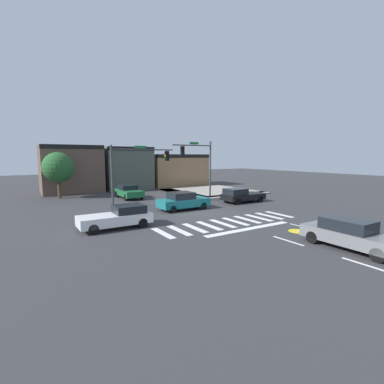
{
  "coord_description": "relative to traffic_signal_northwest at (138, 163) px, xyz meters",
  "views": [
    {
      "loc": [
        -12.22,
        -19.15,
        4.57
      ],
      "look_at": [
        0.5,
        1.14,
        1.48
      ],
      "focal_mm": 26.04,
      "sensor_mm": 36.0,
      "label": 1
    }
  ],
  "objects": [
    {
      "name": "lane_markings",
      "position": [
        3.97,
        -17.09,
        -3.92
      ],
      "size": [
        6.8,
        20.25,
        0.01
      ],
      "color": "white",
      "rests_on": "ground_plane"
    },
    {
      "name": "storefront_row",
      "position": [
        4.22,
        13.74,
        -1.17
      ],
      "size": [
        22.91,
        6.29,
        5.92
      ],
      "color": "brown",
      "rests_on": "ground_plane"
    },
    {
      "name": "car_teal",
      "position": [
        2.52,
        -3.79,
        -3.17
      ],
      "size": [
        4.37,
        1.93,
        1.52
      ],
      "color": "#196B70",
      "rests_on": "ground_plane"
    },
    {
      "name": "car_black",
      "position": [
        9.34,
        -3.62,
        -3.21
      ],
      "size": [
        4.37,
        1.94,
        1.43
      ],
      "color": "black",
      "rests_on": "ground_plane"
    },
    {
      "name": "car_gray",
      "position": [
        4.36,
        -17.05,
        -3.17
      ],
      "size": [
        1.71,
        4.65,
        1.5
      ],
      "rotation": [
        0.0,
        0.0,
        1.57
      ],
      "color": "slate",
      "rests_on": "ground_plane"
    },
    {
      "name": "crosswalk_near",
      "position": [
        2.87,
        -9.57,
        -3.92
      ],
      "size": [
        10.65,
        2.68,
        0.01
      ],
      "color": "silver",
      "rests_on": "ground_plane"
    },
    {
      "name": "car_green",
      "position": [
        0.79,
        4.98,
        -3.18
      ],
      "size": [
        1.93,
        4.31,
        1.44
      ],
      "rotation": [
        0.0,
        0.0,
        -1.57
      ],
      "color": "#1E6638",
      "rests_on": "ground_plane"
    },
    {
      "name": "traffic_signal_northwest",
      "position": [
        0.0,
        0.0,
        0.0
      ],
      "size": [
        6.07,
        0.32,
        5.55
      ],
      "color": "#383A3D",
      "rests_on": "ground_plane"
    },
    {
      "name": "ground_plane",
      "position": [
        2.87,
        -5.07,
        -3.92
      ],
      "size": [
        120.0,
        120.0,
        0.0
      ],
      "primitive_type": "plane",
      "color": "#353538"
    },
    {
      "name": "traffic_signal_northeast",
      "position": [
        7.1,
        0.71,
        0.31
      ],
      "size": [
        4.77,
        0.32,
        6.18
      ],
      "rotation": [
        0.0,
        0.0,
        3.14
      ],
      "color": "#383A3D",
      "rests_on": "ground_plane"
    },
    {
      "name": "curb_corner_northeast",
      "position": [
        11.36,
        4.35,
        -3.85
      ],
      "size": [
        10.0,
        10.6,
        0.15
      ],
      "color": "#9E998E",
      "rests_on": "ground_plane"
    },
    {
      "name": "roadside_tree",
      "position": [
        -5.63,
        8.93,
        -0.54
      ],
      "size": [
        3.23,
        3.23,
        5.01
      ],
      "color": "#4C3823",
      "rests_on": "ground_plane"
    },
    {
      "name": "bike_detector_marking",
      "position": [
        4.96,
        -13.61,
        -3.92
      ],
      "size": [
        1.12,
        1.12,
        0.01
      ],
      "color": "yellow",
      "rests_on": "ground_plane"
    },
    {
      "name": "car_white",
      "position": [
        -4.08,
        -6.91,
        -3.22
      ],
      "size": [
        4.49,
        1.83,
        1.41
      ],
      "rotation": [
        0.0,
        0.0,
        3.14
      ],
      "color": "white",
      "rests_on": "ground_plane"
    }
  ]
}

